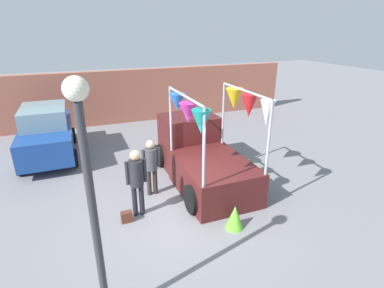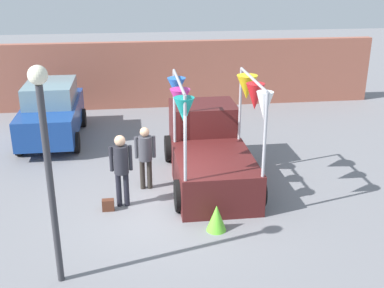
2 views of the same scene
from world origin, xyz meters
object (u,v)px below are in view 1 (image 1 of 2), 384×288
Objects in this scene: street_lamp at (89,180)px; handbag at (127,217)px; vendor_truck at (200,152)px; person_customer at (136,177)px; parked_car at (47,132)px; person_vendor at (151,162)px; folded_kite_bundle_lime at (235,217)px.

handbag is at bearing 73.13° from street_lamp.
person_customer is (-2.27, -1.31, 0.22)m from vendor_truck.
parked_car is 4.98m from person_vendor.
vendor_truck is 2.45× the size of person_vendor.
vendor_truck is 6.79× the size of folded_kite_bundle_lime.
vendor_truck is 2.78m from folded_kite_bundle_lime.
street_lamp is at bearing -156.59° from folded_kite_bundle_lime.
vendor_truck reaches higher than parked_car.
street_lamp is (-1.71, -3.63, 1.60)m from person_vendor.
handbag is at bearing 153.21° from folded_kite_bundle_lime.
folded_kite_bundle_lime is (-0.25, -2.71, -0.57)m from vendor_truck.
street_lamp is 4.13m from folded_kite_bundle_lime.
person_customer is 1.08× the size of person_vendor.
person_customer is 2.99× the size of folded_kite_bundle_lime.
person_customer reaches higher than folded_kite_bundle_lime.
person_vendor is 4.33m from street_lamp.
handbag is (1.93, -5.14, -0.80)m from parked_car.
street_lamp is at bearing -81.47° from parked_car.
street_lamp is (-3.40, -4.07, 1.73)m from vendor_truck.
parked_car is 2.23× the size of person_customer.
handbag is 0.07× the size of street_lamp.
handbag is at bearing -131.14° from person_vendor.
street_lamp is (-1.13, -2.76, 1.51)m from person_customer.
person_customer reaches higher than person_vendor.
person_vendor is at bearing -165.48° from vendor_truck.
street_lamp reaches higher than person_vendor.
vendor_truck reaches higher than person_customer.
vendor_truck is 2.27× the size of person_customer.
folded_kite_bundle_lime is (4.30, -6.34, -0.64)m from parked_car.
parked_car is 14.29× the size of handbag.
person_customer is at bearing -65.22° from parked_car.
folded_kite_bundle_lime is at bearing -55.84° from parked_car.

